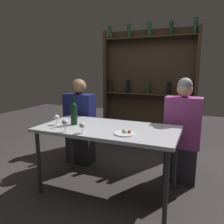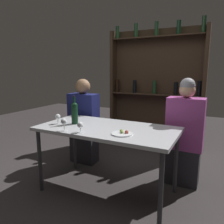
% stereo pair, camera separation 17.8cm
% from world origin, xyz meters
% --- Properties ---
extents(ground_plane, '(10.00, 10.00, 0.00)m').
position_xyz_m(ground_plane, '(0.00, 0.00, 0.00)').
color(ground_plane, '#332D2D').
extents(dining_table, '(1.52, 0.78, 0.76)m').
position_xyz_m(dining_table, '(0.00, 0.00, 0.70)').
color(dining_table, '#B7BABF').
rests_on(dining_table, ground_plane).
extents(wine_rack_wall, '(1.72, 0.21, 2.20)m').
position_xyz_m(wine_rack_wall, '(0.00, 1.86, 1.11)').
color(wine_rack_wall, '#38281C').
rests_on(wine_rack_wall, ground_plane).
extents(wine_bottle, '(0.08, 0.08, 0.33)m').
position_xyz_m(wine_bottle, '(-0.41, -0.03, 0.90)').
color(wine_bottle, black).
rests_on(wine_bottle, dining_table).
extents(wine_glass_0, '(0.06, 0.06, 0.12)m').
position_xyz_m(wine_glass_0, '(-0.59, -0.12, 0.84)').
color(wine_glass_0, silver).
rests_on(wine_glass_0, dining_table).
extents(wine_glass_1, '(0.06, 0.06, 0.13)m').
position_xyz_m(wine_glass_1, '(-0.33, -0.33, 0.86)').
color(wine_glass_1, silver).
rests_on(wine_glass_1, dining_table).
extents(wine_glass_2, '(0.06, 0.06, 0.11)m').
position_xyz_m(wine_glass_2, '(-0.15, -0.30, 0.84)').
color(wine_glass_2, silver).
rests_on(wine_glass_2, dining_table).
extents(food_plate_0, '(0.21, 0.21, 0.04)m').
position_xyz_m(food_plate_0, '(0.26, -0.17, 0.77)').
color(food_plate_0, silver).
rests_on(food_plate_0, dining_table).
extents(seated_person_left, '(0.43, 0.22, 1.26)m').
position_xyz_m(seated_person_left, '(-0.71, 0.58, 0.59)').
color(seated_person_left, '#26262B').
rests_on(seated_person_left, ground_plane).
extents(seated_person_right, '(0.42, 0.22, 1.29)m').
position_xyz_m(seated_person_right, '(0.73, 0.58, 0.61)').
color(seated_person_right, '#26262B').
rests_on(seated_person_right, ground_plane).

